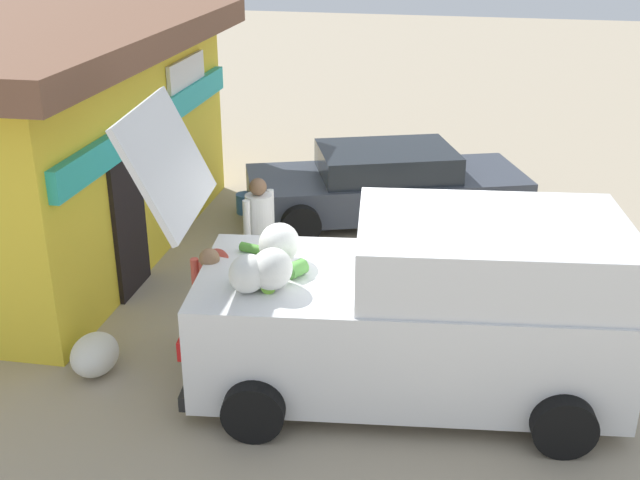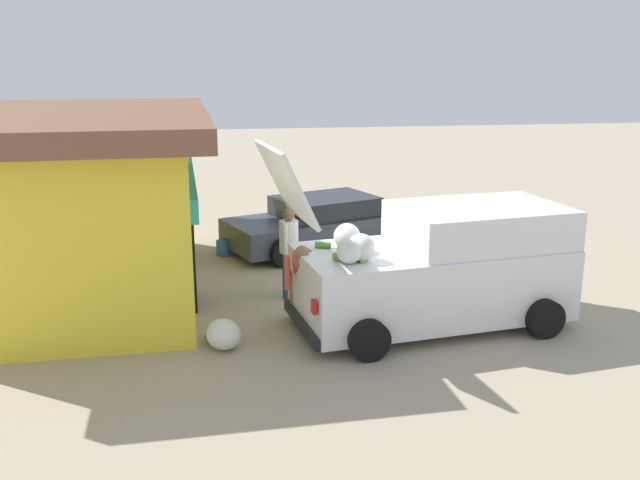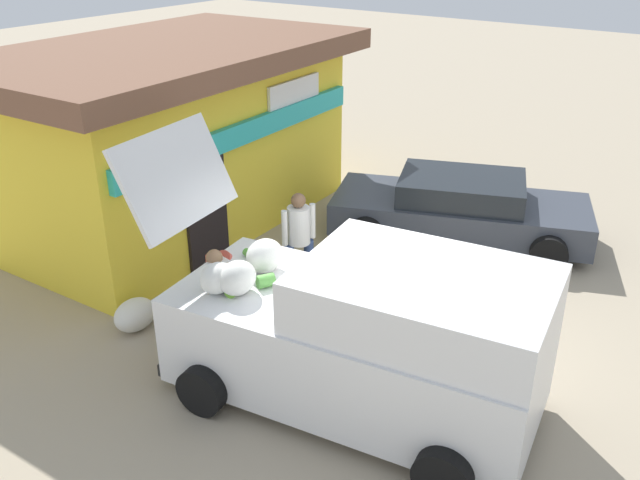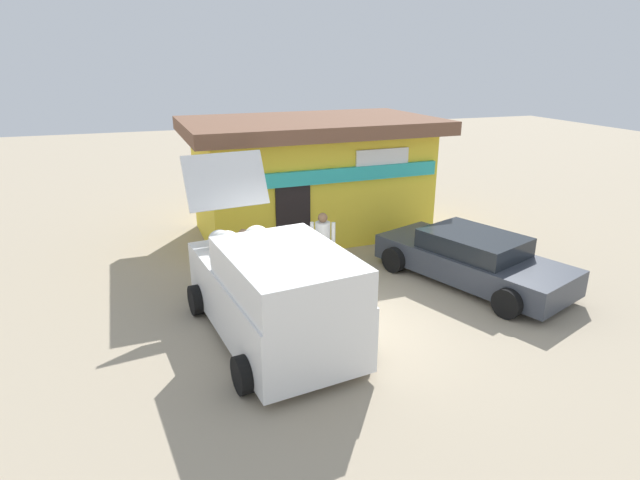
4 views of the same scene
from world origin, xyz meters
TOP-DOWN VIEW (x-y plane):
  - ground_plane at (0.00, 0.00)m, footprint 60.00×60.00m
  - storefront_bar at (1.43, 5.23)m, footprint 7.09×4.49m
  - delivery_van at (-1.10, -0.44)m, footprint 2.71×4.95m
  - parked_sedan at (3.76, 0.60)m, footprint 3.23×4.74m
  - vendor_standing at (0.60, 1.78)m, footprint 0.53×0.44m
  - customer_bending at (-0.91, 1.72)m, footprint 0.70×0.60m
  - unloaded_banana_pile at (-1.56, 3.02)m, footprint 0.82×0.62m
  - paint_bucket at (3.44, 2.88)m, footprint 0.33×0.33m

SIDE VIEW (x-z plane):
  - ground_plane at x=0.00m, z-range 0.00..0.00m
  - paint_bucket at x=3.44m, z-range 0.00..0.33m
  - unloaded_banana_pile at x=-1.56m, z-range -0.01..0.42m
  - parked_sedan at x=3.76m, z-range -0.02..1.13m
  - customer_bending at x=-0.91m, z-range 0.14..1.56m
  - vendor_standing at x=0.60m, z-range 0.12..1.72m
  - delivery_van at x=-1.10m, z-range -0.54..2.43m
  - storefront_bar at x=1.43m, z-range 0.06..3.32m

